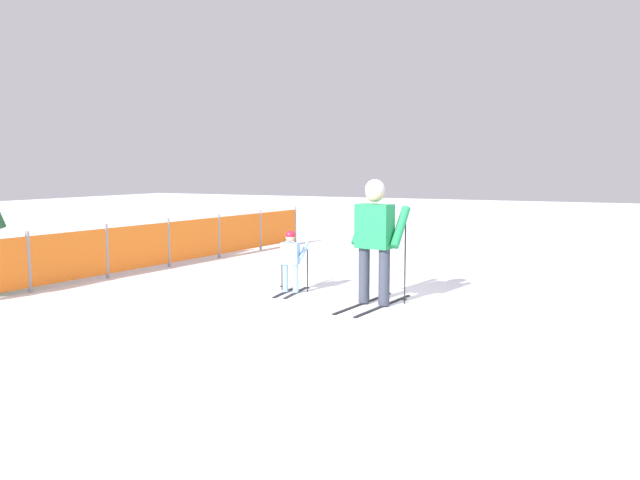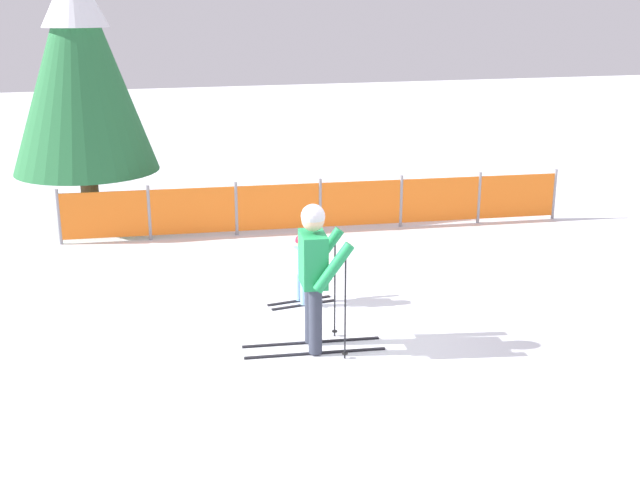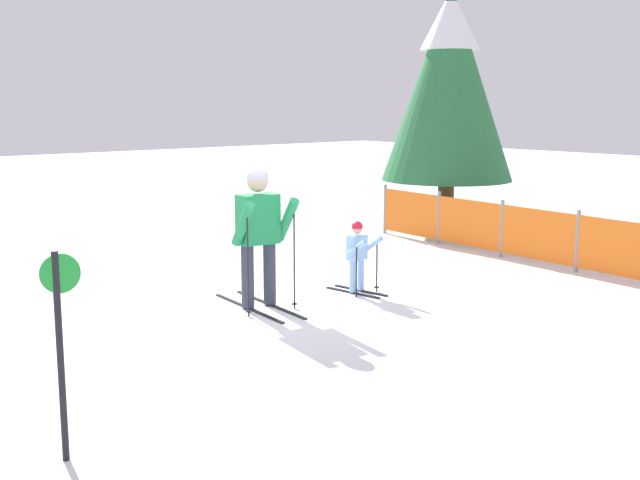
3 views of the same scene
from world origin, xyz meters
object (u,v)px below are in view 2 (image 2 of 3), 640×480
skier_child (302,264)px  conifer_far (79,61)px  skier_adult (315,265)px  safety_fence (320,205)px

skier_child → conifer_far: conifer_far is taller
skier_adult → safety_fence: 5.06m
safety_fence → conifer_far: bearing=158.3°
safety_fence → conifer_far: 4.86m
skier_child → conifer_far: size_ratio=0.20×
skier_adult → safety_fence: (1.40, 4.82, -0.57)m
conifer_far → skier_adult: bearing=-68.6°
skier_adult → conifer_far: size_ratio=0.37×
skier_adult → conifer_far: (-2.50, 6.38, 1.88)m
safety_fence → skier_child: bearing=-109.3°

